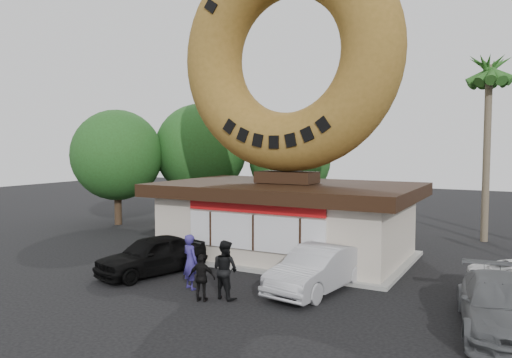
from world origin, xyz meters
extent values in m
plane|color=black|center=(0.00, 0.00, 0.00)|extent=(90.00, 90.00, 0.00)
cube|color=#BDB4A1|center=(0.00, 6.00, 1.50)|extent=(10.00, 6.00, 3.00)
cube|color=#999993|center=(0.00, 6.00, 0.07)|extent=(10.60, 6.60, 0.15)
cube|color=#3F3F3F|center=(0.00, 6.00, 3.05)|extent=(10.00, 6.00, 0.10)
cube|color=black|center=(0.00, 6.00, 3.00)|extent=(11.20, 7.20, 0.55)
cube|color=silver|center=(0.00, 2.95, 1.55)|extent=(6.00, 0.12, 1.40)
cube|color=red|center=(0.00, 2.93, 2.55)|extent=(6.00, 0.10, 0.45)
cube|color=black|center=(0.00, 6.00, 3.55)|extent=(2.60, 1.40, 0.50)
torus|color=olive|center=(0.00, 6.00, 8.89)|extent=(10.18, 2.59, 10.18)
cylinder|color=#473321|center=(-9.50, 13.00, 1.65)|extent=(0.44, 0.44, 3.30)
sphere|color=#21481A|center=(-9.50, 13.00, 4.65)|extent=(6.00, 6.00, 6.00)
cylinder|color=#473321|center=(-4.00, 15.00, 1.43)|extent=(0.44, 0.44, 2.86)
sphere|color=#21481A|center=(-4.00, 15.00, 4.03)|extent=(5.20, 5.20, 5.20)
cylinder|color=#473321|center=(-13.00, 9.00, 1.54)|extent=(0.44, 0.44, 3.08)
sphere|color=#21481A|center=(-13.00, 9.00, 4.34)|extent=(5.60, 5.60, 5.60)
cylinder|color=#726651|center=(7.50, 14.00, 4.50)|extent=(0.36, 0.36, 9.00)
cylinder|color=#59595E|center=(-2.00, 16.00, 4.00)|extent=(0.18, 0.18, 8.00)
cylinder|color=#59595E|center=(-1.10, 16.00, 7.90)|extent=(1.80, 0.12, 0.12)
cube|color=#59595E|center=(-0.20, 16.00, 7.85)|extent=(0.45, 0.20, 0.12)
imported|color=navy|center=(-0.79, -0.17, 0.96)|extent=(0.82, 0.69, 1.91)
imported|color=black|center=(0.84, -0.51, 0.96)|extent=(1.05, 0.89, 1.91)
imported|color=black|center=(0.35, -1.11, 0.76)|extent=(0.95, 0.58, 1.52)
imported|color=black|center=(-3.23, 0.70, 0.75)|extent=(2.97, 4.74, 1.50)
imported|color=#B2B2B8|center=(3.16, 1.69, 0.76)|extent=(2.26, 4.79, 1.52)
imported|color=#5D5F62|center=(8.84, 0.49, 0.72)|extent=(2.78, 5.25, 1.45)
camera|label=1|loc=(9.33, -13.99, 5.01)|focal=35.00mm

